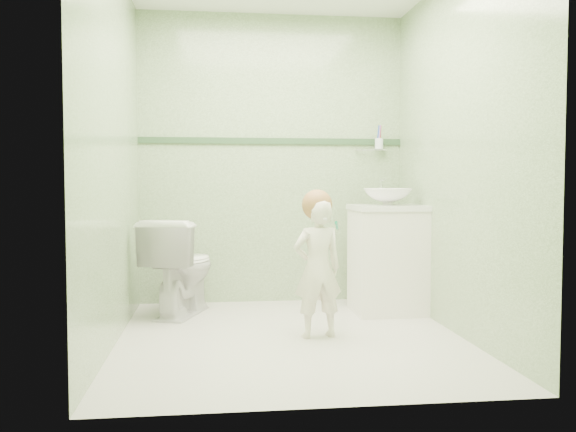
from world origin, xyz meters
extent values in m
plane|color=beige|center=(0.00, 0.00, 0.00)|extent=(2.50, 2.50, 0.00)
cube|color=#87A374|center=(0.00, 1.25, 1.20)|extent=(2.20, 0.04, 2.40)
cube|color=#87A374|center=(0.00, -1.25, 1.20)|extent=(2.20, 0.04, 2.40)
cube|color=#87A374|center=(-1.10, 0.00, 1.20)|extent=(0.04, 2.50, 2.40)
cube|color=#87A374|center=(1.10, 0.00, 1.20)|extent=(0.04, 2.50, 2.40)
cube|color=#2F4D2F|center=(0.00, 1.24, 1.35)|extent=(2.20, 0.02, 0.05)
cube|color=white|center=(0.84, 0.70, 0.40)|extent=(0.52, 0.50, 0.80)
cube|color=white|center=(0.84, 0.70, 0.81)|extent=(0.54, 0.52, 0.04)
imported|color=white|center=(0.84, 0.70, 0.89)|extent=(0.37, 0.37, 0.13)
cylinder|color=silver|center=(0.84, 0.90, 0.95)|extent=(0.03, 0.03, 0.18)
cylinder|color=silver|center=(0.84, 0.85, 1.03)|extent=(0.02, 0.12, 0.02)
cylinder|color=silver|center=(0.84, 1.20, 1.28)|extent=(0.26, 0.02, 0.02)
cylinder|color=silver|center=(0.90, 1.18, 1.33)|extent=(0.07, 0.07, 0.09)
cylinder|color=#C43931|center=(0.91, 1.18, 1.40)|extent=(0.01, 0.01, 0.17)
cylinder|color=#9F5BC0|center=(0.90, 1.17, 1.40)|extent=(0.01, 0.01, 0.17)
cylinder|color=blue|center=(0.89, 1.17, 1.40)|extent=(0.01, 0.01, 0.17)
imported|color=white|center=(-0.74, 0.80, 0.37)|extent=(0.63, 0.82, 0.73)
imported|color=white|center=(0.17, 0.00, 0.45)|extent=(0.36, 0.27, 0.89)
sphere|color=#9D6A3A|center=(0.17, 0.02, 0.86)|extent=(0.20, 0.20, 0.20)
cylinder|color=#0F7F55|center=(0.28, -0.12, 0.73)|extent=(0.05, 0.14, 0.06)
cube|color=white|center=(0.21, -0.08, 0.77)|extent=(0.03, 0.03, 0.02)
camera|label=1|loc=(-0.49, -3.87, 1.00)|focal=38.18mm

